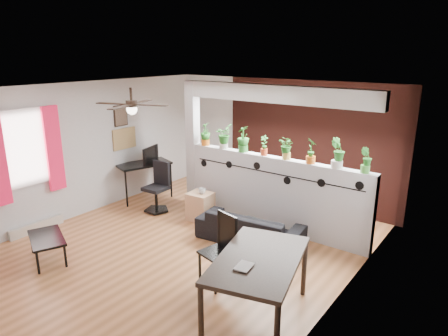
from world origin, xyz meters
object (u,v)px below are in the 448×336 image
Objects in this scene: potted_plant_1 at (224,136)px; potted_plant_6 at (338,152)px; dining_table at (259,264)px; coffee_table at (47,239)px; folding_chair at (222,243)px; potted_plant_5 at (311,150)px; computer_desk at (144,166)px; potted_plant_4 at (287,147)px; potted_plant_0 at (205,133)px; potted_plant_7 at (366,159)px; sofa at (250,228)px; cube_shelf at (200,206)px; office_chair at (158,190)px; potted_plant_2 at (243,138)px; ceiling_fan at (132,106)px; cup at (202,191)px; potted_plant_3 at (264,145)px.

potted_plant_6 is at bearing 0.00° from potted_plant_1.
coffee_table is (-3.39, -0.73, -0.39)m from dining_table.
potted_plant_1 is 2.69m from folding_chair.
folding_chair is (-0.33, -2.01, -0.98)m from potted_plant_5.
coffee_table is (0.84, -2.79, -0.39)m from computer_desk.
potted_plant_4 is 2.23m from folding_chair.
potted_plant_0 is 0.92× the size of potted_plant_6.
potted_plant_7 reaches higher than computer_desk.
potted_plant_6 reaches higher than sofa.
computer_desk is 1.24× the size of folding_chair.
potted_plant_4 is at bearing 13.96° from cube_shelf.
potted_plant_6 is at bearing 11.33° from office_chair.
office_chair reaches higher than sofa.
potted_plant_2 is 0.89× the size of cube_shelf.
coffee_table is at bearing -114.69° from ceiling_fan.
computer_desk is at bearing -174.07° from potted_plant_4.
office_chair reaches higher than cup.
computer_desk is at bearing -174.79° from potted_plant_5.
cup is 2.80m from coffee_table.
computer_desk is (-3.73, -0.34, -0.85)m from potted_plant_5.
potted_plant_2 reaches higher than potted_plant_3.
sofa is (-1.61, -0.72, -1.31)m from potted_plant_7.
potted_plant_4 is (1.81, 0.00, -0.03)m from potted_plant_0.
sofa is (-0.71, -0.72, -1.33)m from potted_plant_5.
sofa is 2.26m from office_chair.
cup is at bearing 142.17° from dining_table.
potted_plant_0 is at bearing 180.00° from potted_plant_3.
potted_plant_0 is 1.25× the size of potted_plant_3.
coffee_table is (-1.54, -3.13, -1.26)m from potted_plant_2.
coffee_table is (-1.99, -3.13, -1.20)m from potted_plant_3.
potted_plant_6 is (2.73, 1.80, -0.71)m from ceiling_fan.
potted_plant_6 reaches higher than office_chair.
cube_shelf is at bearing -140.52° from potted_plant_2.
coffee_table is at bearing -136.85° from potted_plant_6.
cube_shelf is 1.81m from computer_desk.
sofa is at bearing -148.25° from potted_plant_6.
potted_plant_2 is 0.28× the size of dining_table.
sofa is at bearing -13.67° from cube_shelf.
potted_plant_2 is 0.39× the size of computer_desk.
potted_plant_3 is (1.37, 1.80, -0.77)m from ceiling_fan.
potted_plant_6 is 0.48× the size of folding_chair.
dining_table is at bearing -78.29° from potted_plant_5.
computer_desk is at bearing 156.01° from office_chair.
potted_plant_7 is at bearing -0.00° from potted_plant_5.
potted_plant_5 reaches higher than computer_desk.
cup is 0.13× the size of folding_chair.
dining_table is at bearing -41.96° from cube_shelf.
potted_plant_0 is 0.36× the size of computer_desk.
potted_plant_2 is 0.99× the size of potted_plant_6.
coffee_table is (-3.79, -3.13, -1.21)m from potted_plant_7.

